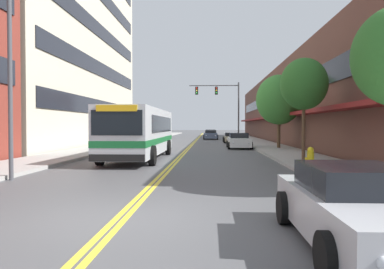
% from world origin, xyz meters
% --- Properties ---
extents(ground_plane, '(240.00, 240.00, 0.00)m').
position_xyz_m(ground_plane, '(0.00, 37.00, 0.00)').
color(ground_plane, '#4C4C4F').
extents(sidewalk_left, '(3.43, 106.00, 0.16)m').
position_xyz_m(sidewalk_left, '(-7.22, 37.00, 0.08)').
color(sidewalk_left, '#9E9B96').
rests_on(sidewalk_left, ground_plane).
extents(sidewalk_right, '(3.43, 106.00, 0.16)m').
position_xyz_m(sidewalk_right, '(7.22, 37.00, 0.08)').
color(sidewalk_right, '#9E9B96').
rests_on(sidewalk_right, ground_plane).
extents(centre_line, '(0.34, 106.00, 0.01)m').
position_xyz_m(centre_line, '(0.00, 37.00, 0.00)').
color(centre_line, yellow).
rests_on(centre_line, ground_plane).
extents(office_tower_left, '(12.08, 30.82, 22.93)m').
position_xyz_m(office_tower_left, '(-15.17, 29.55, 11.47)').
color(office_tower_left, beige).
rests_on(office_tower_left, ground_plane).
extents(storefront_row_right, '(9.10, 68.00, 8.41)m').
position_xyz_m(storefront_row_right, '(13.16, 37.00, 4.20)').
color(storefront_row_right, brown).
rests_on(storefront_row_right, ground_plane).
extents(city_bus, '(2.92, 11.30, 2.92)m').
position_xyz_m(city_bus, '(-2.26, 14.26, 1.66)').
color(city_bus, silver).
rests_on(city_bus, ground_plane).
extents(car_dark_grey_parked_left_near, '(2.00, 4.14, 1.29)m').
position_xyz_m(car_dark_grey_parked_left_near, '(-4.27, 24.55, 0.60)').
color(car_dark_grey_parked_left_near, '#38383D').
rests_on(car_dark_grey_parked_left_near, ground_plane).
extents(car_silver_parked_right_foreground, '(2.05, 4.65, 1.31)m').
position_xyz_m(car_silver_parked_right_foreground, '(4.29, -1.70, 0.62)').
color(car_silver_parked_right_foreground, '#B7B7BC').
rests_on(car_silver_parked_right_foreground, ground_plane).
extents(car_white_parked_right_mid, '(2.04, 4.69, 1.34)m').
position_xyz_m(car_white_parked_right_mid, '(4.38, 24.72, 0.63)').
color(car_white_parked_right_mid, white).
rests_on(car_white_parked_right_mid, ground_plane).
extents(car_beige_parked_right_far, '(2.08, 4.40, 1.16)m').
position_xyz_m(car_beige_parked_right_far, '(4.43, 35.70, 0.55)').
color(car_beige_parked_right_far, '#BCAD89').
rests_on(car_beige_parked_right_far, ground_plane).
extents(car_navy_moving_lead, '(2.16, 4.89, 1.29)m').
position_xyz_m(car_navy_moving_lead, '(1.96, 55.96, 0.61)').
color(car_navy_moving_lead, '#19234C').
rests_on(car_navy_moving_lead, ground_plane).
extents(car_slate_blue_moving_second, '(2.10, 4.88, 1.31)m').
position_xyz_m(car_slate_blue_moving_second, '(1.97, 46.32, 0.63)').
color(car_slate_blue_moving_second, '#475675').
rests_on(car_slate_blue_moving_second, ground_plane).
extents(traffic_signal_mast, '(5.85, 0.38, 7.02)m').
position_xyz_m(traffic_signal_mast, '(3.30, 36.05, 4.98)').
color(traffic_signal_mast, '#47474C').
rests_on(traffic_signal_mast, ground_plane).
extents(street_lamp_left_near, '(1.85, 0.28, 9.49)m').
position_xyz_m(street_lamp_left_near, '(-5.10, 5.28, 5.47)').
color(street_lamp_left_near, '#47474C').
rests_on(street_lamp_left_near, ground_plane).
extents(street_tree_right_mid, '(2.50, 2.50, 5.40)m').
position_xyz_m(street_tree_right_mid, '(6.86, 12.30, 4.17)').
color(street_tree_right_mid, brown).
rests_on(street_tree_right_mid, sidewalk_right).
extents(street_tree_right_far, '(3.70, 3.70, 5.96)m').
position_xyz_m(street_tree_right_far, '(7.49, 22.99, 4.08)').
color(street_tree_right_far, brown).
rests_on(street_tree_right_far, sidewalk_right).
extents(fire_hydrant, '(0.35, 0.27, 0.95)m').
position_xyz_m(fire_hydrant, '(5.95, 7.44, 0.63)').
color(fire_hydrant, yellow).
rests_on(fire_hydrant, sidewalk_right).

